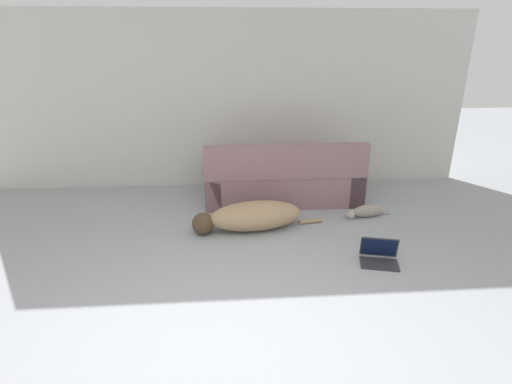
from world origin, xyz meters
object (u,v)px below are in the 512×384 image
(dog, at_px, (251,216))
(laptop_open, at_px, (379,254))
(couch, at_px, (282,180))
(cat, at_px, (366,211))

(dog, height_order, laptop_open, dog)
(couch, height_order, laptop_open, couch)
(couch, bearing_deg, dog, 61.98)
(couch, bearing_deg, cat, 144.70)
(couch, relative_size, laptop_open, 4.90)
(couch, distance_m, laptop_open, 1.85)
(dog, relative_size, cat, 2.54)
(dog, height_order, cat, dog)
(couch, xyz_separation_m, laptop_open, (0.73, -1.69, -0.19))
(laptop_open, bearing_deg, couch, 127.29)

